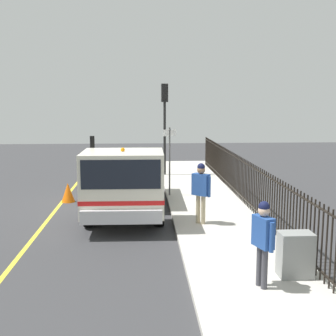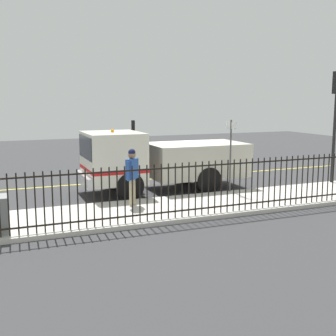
# 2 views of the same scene
# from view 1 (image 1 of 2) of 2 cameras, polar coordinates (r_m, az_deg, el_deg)

# --- Properties ---
(ground_plane) EXTENTS (44.38, 44.38, 0.00)m
(ground_plane) POSITION_cam_1_polar(r_m,az_deg,el_deg) (15.55, -7.37, -4.75)
(ground_plane) COLOR #38383A
(ground_plane) RESTS_ON ground
(sidewalk_slab) EXTENTS (2.82, 20.17, 0.12)m
(sidewalk_slab) POSITION_cam_1_polar(r_m,az_deg,el_deg) (15.66, 5.17, -4.37)
(sidewalk_slab) COLOR beige
(sidewalk_slab) RESTS_ON ground
(lane_marking) EXTENTS (0.12, 18.16, 0.01)m
(lane_marking) POSITION_cam_1_polar(r_m,az_deg,el_deg) (15.78, -14.07, -4.73)
(lane_marking) COLOR yellow
(lane_marking) RESTS_ON ground
(work_truck) EXTENTS (2.38, 6.22, 2.58)m
(work_truck) POSITION_cam_1_polar(r_m,az_deg,el_deg) (13.82, -5.55, -1.17)
(work_truck) COLOR silver
(work_truck) RESTS_ON ground
(worker_standing) EXTENTS (0.52, 0.50, 1.76)m
(worker_standing) POSITION_cam_1_polar(r_m,az_deg,el_deg) (12.41, 4.36, -2.48)
(worker_standing) COLOR #264C99
(worker_standing) RESTS_ON sidewalk_slab
(pedestrian_distant) EXTENTS (0.35, 0.59, 1.67)m
(pedestrian_distant) POSITION_cam_1_polar(r_m,az_deg,el_deg) (8.38, 12.41, -8.61)
(pedestrian_distant) COLOR #264C99
(pedestrian_distant) RESTS_ON sidewalk_slab
(iron_fence) EXTENTS (0.04, 17.18, 1.54)m
(iron_fence) POSITION_cam_1_polar(r_m,az_deg,el_deg) (15.71, 9.51, -1.30)
(iron_fence) COLOR black
(iron_fence) RESTS_ON sidewalk_slab
(traffic_light_near) EXTENTS (0.33, 0.25, 4.30)m
(traffic_light_near) POSITION_cam_1_polar(r_m,az_deg,el_deg) (20.56, -0.45, 7.53)
(traffic_light_near) COLOR black
(traffic_light_near) RESTS_ON sidewalk_slab
(utility_cabinet) EXTENTS (0.67, 0.45, 0.91)m
(utility_cabinet) POSITION_cam_1_polar(r_m,az_deg,el_deg) (9.22, 16.43, -10.88)
(utility_cabinet) COLOR gray
(utility_cabinet) RESTS_ON sidewalk_slab
(traffic_cone) EXTENTS (0.49, 0.49, 0.70)m
(traffic_cone) POSITION_cam_1_polar(r_m,az_deg,el_deg) (16.11, -13.03, -3.15)
(traffic_cone) COLOR orange
(traffic_cone) RESTS_ON ground
(street_sign) EXTENTS (0.49, 0.14, 2.54)m
(street_sign) POSITION_cam_1_polar(r_m,az_deg,el_deg) (16.06, 0.21, 1.92)
(street_sign) COLOR #4C4C4C
(street_sign) RESTS_ON sidewalk_slab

